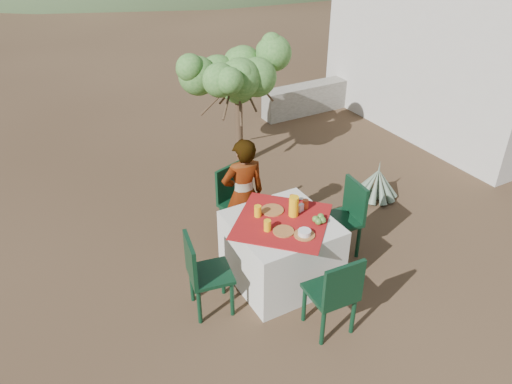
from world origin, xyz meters
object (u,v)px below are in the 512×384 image
person (243,195)px  chair_near (335,293)px  table (281,250)px  juice_pitcher (294,206)px  chair_far (236,198)px  chair_left (203,272)px  shrub_tree (240,80)px  guesthouse (476,37)px  chair_right (346,215)px

person → chair_near: bearing=100.5°
table → person: 0.81m
person → juice_pitcher: person is taller
chair_far → chair_left: 1.37m
chair_left → person: (0.87, 0.78, 0.20)m
chair_near → shrub_tree: shrub_tree is taller
table → juice_pitcher: bearing=10.4°
chair_left → guesthouse: (6.28, 2.28, 1.00)m
table → chair_far: (-0.04, 0.99, 0.13)m
table → person: person is taller
table → juice_pitcher: 0.52m
table → chair_left: size_ratio=1.45×
chair_right → shrub_tree: size_ratio=0.54×
chair_far → person: (-0.03, -0.25, 0.20)m
chair_far → shrub_tree: bearing=43.3°
chair_far → guesthouse: size_ratio=0.22×
chair_far → guesthouse: bearing=-4.2°
table → guesthouse: (5.35, 2.24, 1.12)m
chair_far → chair_left: size_ratio=1.01×
chair_left → juice_pitcher: 1.16m
chair_left → person: size_ratio=0.64×
table → chair_right: 0.91m
table → chair_far: 0.99m
guesthouse → chair_left: bearing=-160.0°
juice_pitcher → table: bearing=-169.6°
chair_left → table: bearing=-76.9°
chair_near → person: bearing=-83.7°
shrub_tree → guesthouse: size_ratio=0.41×
chair_near → chair_right: 1.32m
table → chair_near: chair_near is taller
table → chair_right: size_ratio=1.42×
guesthouse → juice_pitcher: guesthouse is taller
person → guesthouse: guesthouse is taller
shrub_tree → guesthouse: 4.47m
shrub_tree → juice_pitcher: size_ratio=7.45×
table → chair_far: bearing=92.1°
table → guesthouse: size_ratio=0.31×
person → guesthouse: bearing=-156.8°
table → shrub_tree: size_ratio=0.76×
chair_far → person: bearing=-114.1°
chair_far → person: size_ratio=0.65×
person → shrub_tree: size_ratio=0.83×
chair_left → guesthouse: bearing=-59.7°
chair_right → shrub_tree: shrub_tree is taller
chair_near → juice_pitcher: bearing=-95.0°
chair_far → shrub_tree: shrub_tree is taller
chair_left → shrub_tree: bearing=-24.0°
chair_near → shrub_tree: 3.77m
chair_right → table: bearing=-81.7°
chair_left → chair_right: size_ratio=0.98×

